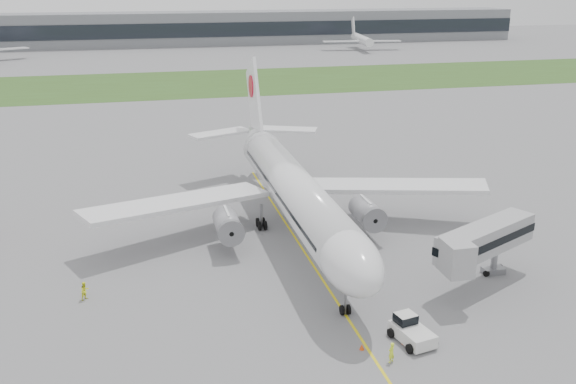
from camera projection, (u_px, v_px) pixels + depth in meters
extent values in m
plane|color=gray|center=(302.00, 249.00, 70.93)|extent=(600.00, 600.00, 0.00)
cube|color=#35501E|center=(194.00, 83.00, 181.52)|extent=(600.00, 50.00, 0.02)
cube|color=slate|center=(169.00, 29.00, 280.66)|extent=(320.00, 22.00, 14.00)
cube|color=black|center=(170.00, 31.00, 270.52)|extent=(320.00, 0.60, 6.00)
cylinder|color=white|center=(294.00, 190.00, 72.84)|extent=(5.00, 38.00, 5.00)
ellipsoid|color=white|center=(349.00, 259.00, 54.87)|extent=(5.00, 11.00, 5.00)
cube|color=black|center=(353.00, 254.00, 53.66)|extent=(3.20, 1.54, 1.14)
cone|color=white|center=(257.00, 138.00, 92.86)|extent=(5.00, 10.53, 6.16)
cube|color=white|center=(177.00, 203.00, 72.18)|extent=(22.13, 13.52, 1.70)
cube|color=white|center=(393.00, 186.00, 77.95)|extent=(22.13, 13.52, 1.70)
cylinder|color=#96969B|center=(228.00, 225.00, 69.58)|extent=(2.70, 5.20, 2.70)
cylinder|color=#96969B|center=(367.00, 213.00, 73.14)|extent=(2.70, 5.20, 2.70)
cube|color=white|center=(254.00, 101.00, 92.61)|extent=(0.45, 10.90, 12.76)
cylinder|color=red|center=(253.00, 86.00, 92.90)|extent=(0.60, 3.20, 3.20)
cube|color=white|center=(220.00, 133.00, 93.92)|extent=(9.54, 6.34, 0.35)
cube|color=white|center=(286.00, 130.00, 96.14)|extent=(9.54, 6.34, 0.35)
cylinder|color=gray|center=(346.00, 299.00, 56.62)|extent=(0.24, 0.24, 3.10)
cylinder|color=black|center=(261.00, 224.00, 76.50)|extent=(1.40, 1.10, 1.10)
cylinder|color=black|center=(313.00, 219.00, 77.92)|extent=(1.40, 1.10, 1.10)
cube|color=silver|center=(412.00, 334.00, 52.61)|extent=(2.97, 4.33, 1.06)
cube|color=silver|center=(405.00, 319.00, 53.24)|extent=(1.84, 1.71, 0.88)
cube|color=black|center=(406.00, 318.00, 53.22)|extent=(1.89, 1.76, 0.75)
cylinder|color=black|center=(391.00, 333.00, 53.36)|extent=(0.47, 0.84, 0.79)
cylinder|color=black|center=(414.00, 327.00, 54.33)|extent=(0.47, 0.84, 0.79)
cylinder|color=black|center=(410.00, 349.00, 51.10)|extent=(0.47, 0.84, 0.79)
cylinder|color=black|center=(434.00, 342.00, 52.07)|extent=(0.47, 0.84, 0.79)
cube|color=#9A9A9C|center=(486.00, 238.00, 61.55)|extent=(12.56, 8.06, 2.72)
cube|color=black|center=(486.00, 238.00, 61.55)|extent=(12.76, 8.22, 0.81)
cube|color=#9A9A9C|center=(456.00, 258.00, 57.31)|extent=(2.35, 3.08, 3.08)
cylinder|color=gray|center=(495.00, 258.00, 64.48)|extent=(0.63, 0.63, 3.44)
cube|color=gray|center=(493.00, 270.00, 64.93)|extent=(2.51, 2.10, 0.63)
cylinder|color=black|center=(486.00, 274.00, 64.21)|extent=(0.52, 0.69, 0.63)
cylinder|color=black|center=(500.00, 267.00, 65.64)|extent=(0.52, 0.69, 0.63)
cone|color=#DD400B|center=(362.00, 347.00, 51.61)|extent=(0.38, 0.38, 0.52)
cone|color=#DD400B|center=(404.00, 341.00, 52.42)|extent=(0.44, 0.44, 0.60)
imported|color=#E0FF2A|center=(391.00, 352.00, 49.77)|extent=(0.75, 0.67, 1.71)
imported|color=#F0F729|center=(85.00, 291.00, 59.48)|extent=(1.09, 1.08, 1.77)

